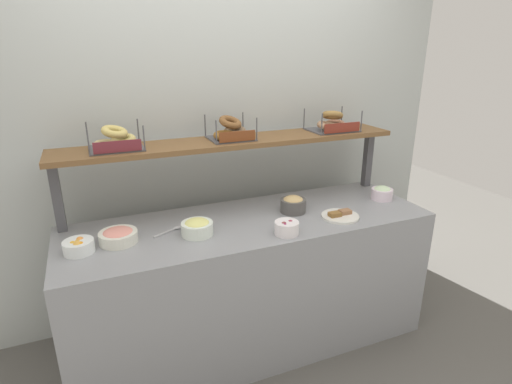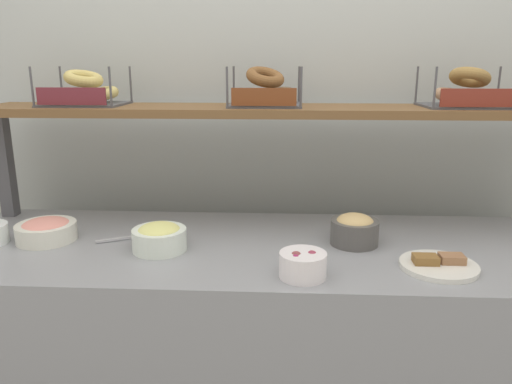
# 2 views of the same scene
# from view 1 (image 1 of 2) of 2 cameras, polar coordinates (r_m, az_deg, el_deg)

# --- Properties ---
(ground_plane) EXTENTS (8.00, 8.00, 0.00)m
(ground_plane) POSITION_cam_1_polar(r_m,az_deg,el_deg) (2.86, -0.65, -19.78)
(ground_plane) COLOR #595651
(back_wall) EXTENTS (3.36, 0.06, 2.40)m
(back_wall) POSITION_cam_1_polar(r_m,az_deg,el_deg) (2.79, -5.01, 6.86)
(back_wall) COLOR #B2B9B5
(back_wall) RESTS_ON ground_plane
(deli_counter) EXTENTS (2.16, 0.70, 0.85)m
(deli_counter) POSITION_cam_1_polar(r_m,az_deg,el_deg) (2.61, -0.69, -12.54)
(deli_counter) COLOR gray
(deli_counter) RESTS_ON ground_plane
(shelf_riser_left) EXTENTS (0.05, 0.05, 0.40)m
(shelf_riser_left) POSITION_cam_1_polar(r_m,az_deg,el_deg) (2.45, -26.01, -0.61)
(shelf_riser_left) COLOR #4C4C51
(shelf_riser_left) RESTS_ON deli_counter
(shelf_riser_right) EXTENTS (0.05, 0.05, 0.40)m
(shelf_riser_right) POSITION_cam_1_polar(r_m,az_deg,el_deg) (3.06, 15.31, 4.46)
(shelf_riser_right) COLOR #4C4C51
(shelf_riser_right) RESTS_ON deli_counter
(upper_shelf) EXTENTS (2.12, 0.32, 0.03)m
(upper_shelf) POSITION_cam_1_polar(r_m,az_deg,el_deg) (2.52, -3.08, 7.02)
(upper_shelf) COLOR brown
(upper_shelf) RESTS_ON shelf_riser_left
(bowl_fruit_salad) EXTENTS (0.15, 0.15, 0.08)m
(bowl_fruit_salad) POSITION_cam_1_polar(r_m,az_deg,el_deg) (2.21, -23.50, -6.95)
(bowl_fruit_salad) COLOR white
(bowl_fruit_salad) RESTS_ON deli_counter
(bowl_beet_salad) EXTENTS (0.13, 0.13, 0.08)m
(bowl_beet_salad) POSITION_cam_1_polar(r_m,az_deg,el_deg) (2.23, 4.29, -4.99)
(bowl_beet_salad) COLOR white
(bowl_beet_salad) RESTS_ON deli_counter
(bowl_egg_salad) EXTENTS (0.17, 0.17, 0.09)m
(bowl_egg_salad) POSITION_cam_1_polar(r_m,az_deg,el_deg) (2.24, -8.21, -4.86)
(bowl_egg_salad) COLOR white
(bowl_egg_salad) RESTS_ON deli_counter
(bowl_hummus) EXTENTS (0.16, 0.16, 0.10)m
(bowl_hummus) POSITION_cam_1_polar(r_m,az_deg,el_deg) (2.52, 5.20, -1.68)
(bowl_hummus) COLOR #53514E
(bowl_hummus) RESTS_ON deli_counter
(bowl_lox_spread) EXTENTS (0.20, 0.20, 0.08)m
(bowl_lox_spread) POSITION_cam_1_polar(r_m,az_deg,el_deg) (2.25, -18.65, -5.84)
(bowl_lox_spread) COLOR white
(bowl_lox_spread) RESTS_ON deli_counter
(bowl_scallion_spread) EXTENTS (0.14, 0.14, 0.09)m
(bowl_scallion_spread) POSITION_cam_1_polar(r_m,az_deg,el_deg) (2.85, 17.16, -0.10)
(bowl_scallion_spread) COLOR white
(bowl_scallion_spread) RESTS_ON deli_counter
(serving_plate_white) EXTENTS (0.22, 0.22, 0.04)m
(serving_plate_white) POSITION_cam_1_polar(r_m,az_deg,el_deg) (2.50, 11.65, -3.26)
(serving_plate_white) COLOR white
(serving_plate_white) RESTS_ON deli_counter
(serving_spoon_near_plate) EXTENTS (0.17, 0.09, 0.01)m
(serving_spoon_near_plate) POSITION_cam_1_polar(r_m,az_deg,el_deg) (2.32, -11.65, -5.20)
(serving_spoon_near_plate) COLOR #B7B7BC
(serving_spoon_near_plate) RESTS_ON deli_counter
(bagel_basket_plain) EXTENTS (0.29, 0.26, 0.14)m
(bagel_basket_plain) POSITION_cam_1_polar(r_m,az_deg,el_deg) (2.38, -19.04, 6.76)
(bagel_basket_plain) COLOR #4C4C51
(bagel_basket_plain) RESTS_ON upper_shelf
(bagel_basket_cinnamon_raisin) EXTENTS (0.27, 0.26, 0.15)m
(bagel_basket_cinnamon_raisin) POSITION_cam_1_polar(r_m,az_deg,el_deg) (2.51, -3.60, 8.45)
(bagel_basket_cinnamon_raisin) COLOR #4C4C51
(bagel_basket_cinnamon_raisin) RESTS_ON upper_shelf
(bagel_basket_everything) EXTENTS (0.31, 0.26, 0.15)m
(bagel_basket_everything) POSITION_cam_1_polar(r_m,az_deg,el_deg) (2.82, 10.56, 9.36)
(bagel_basket_everything) COLOR #4C4C51
(bagel_basket_everything) RESTS_ON upper_shelf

